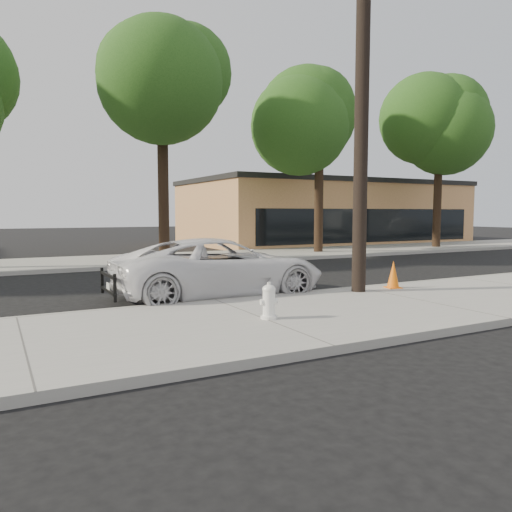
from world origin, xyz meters
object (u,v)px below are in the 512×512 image
at_px(utility_pole, 362,103).
at_px(traffic_cone, 393,275).
at_px(police_cruiser, 220,267).
at_px(fire_hydrant, 269,302).

distance_m(utility_pole, traffic_cone, 4.36).
xyz_separation_m(police_cruiser, traffic_cone, (4.12, -1.67, -0.24)).
bearing_deg(police_cruiser, fire_hydrant, 171.55).
bearing_deg(traffic_cone, utility_pole, -179.42).
height_order(utility_pole, fire_hydrant, utility_pole).
height_order(fire_hydrant, traffic_cone, traffic_cone).
bearing_deg(police_cruiser, utility_pole, -118.79).
bearing_deg(fire_hydrant, police_cruiser, 88.96).
xyz_separation_m(utility_pole, police_cruiser, (-2.97, 1.68, -3.97)).
xyz_separation_m(police_cruiser, fire_hydrant, (-0.55, -3.41, -0.28)).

